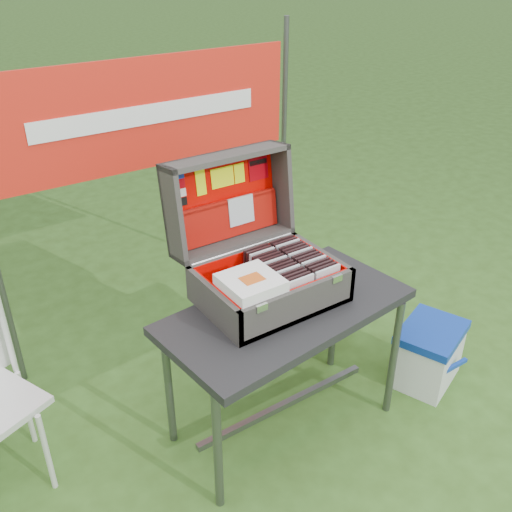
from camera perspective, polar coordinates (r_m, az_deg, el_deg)
ground at (r=2.81m, az=1.72°, el=-17.92°), size 80.00×80.00×0.00m
table at (r=2.66m, az=2.90°, el=-11.22°), size 1.14×0.65×0.68m
table_top at (r=2.46m, az=3.08°, el=-5.53°), size 1.14×0.65×0.04m
table_leg_fl at (r=2.35m, az=-3.85°, el=-18.67°), size 0.04×0.04×0.64m
table_leg_fr at (r=2.82m, az=13.58°, el=-9.96°), size 0.04×0.04×0.64m
table_leg_bl at (r=2.62m, az=-8.72°, el=-12.81°), size 0.04×0.04×0.64m
table_leg_br at (r=3.05m, az=7.83°, el=-5.96°), size 0.04×0.04×0.64m
table_brace at (r=2.81m, az=2.78°, el=-14.65°), size 0.94×0.03×0.03m
suitcase at (r=2.40m, az=0.65°, el=1.94°), size 0.59×0.58×0.57m
suitcase_base_bottom at (r=2.49m, az=1.40°, el=-4.15°), size 0.59×0.42×0.02m
suitcase_base_wall_front at (r=2.32m, az=4.28°, el=-4.98°), size 0.59×0.02×0.16m
suitcase_base_wall_back at (r=2.60m, az=-1.13°, el=-0.91°), size 0.59×0.02×0.16m
suitcase_base_wall_left at (r=2.33m, az=-4.30°, el=-4.90°), size 0.02×0.42×0.16m
suitcase_base_wall_right at (r=2.61m, az=6.50°, el=-0.96°), size 0.02×0.42×0.16m
suitcase_liner_floor at (r=2.48m, az=1.41°, el=-3.87°), size 0.54×0.38×0.01m
suitcase_latch_left at (r=2.18m, az=0.59°, el=-5.20°), size 0.05×0.01×0.03m
suitcase_latch_right at (r=2.39m, az=8.11°, el=-2.26°), size 0.05×0.01×0.03m
suitcase_hinge at (r=2.57m, az=-1.29°, el=0.73°), size 0.53×0.02×0.02m
suitcase_lid_back at (r=2.62m, az=-3.40°, el=5.89°), size 0.59×0.08×0.42m
suitcase_lid_rim_far at (r=2.51m, az=-3.04°, el=9.92°), size 0.59×0.16×0.04m
suitcase_lid_rim_near at (r=2.63m, az=-2.24°, el=1.44°), size 0.59×0.16×0.04m
suitcase_lid_rim_left at (r=2.44m, az=-8.31°, el=4.03°), size 0.02×0.21×0.44m
suitcase_lid_rim_right at (r=2.71m, az=2.51°, el=6.93°), size 0.02×0.21×0.44m
suitcase_lid_liner at (r=2.60m, az=-3.24°, el=5.82°), size 0.54×0.05×0.37m
suitcase_liner_wall_front at (r=2.33m, az=4.07°, el=-4.58°), size 0.54×0.01×0.14m
suitcase_liner_wall_back at (r=2.58m, az=-0.95°, el=-0.82°), size 0.54×0.01×0.14m
suitcase_liner_wall_left at (r=2.33m, az=-4.00°, el=-4.55°), size 0.01×0.38×0.14m
suitcase_liner_wall_right at (r=2.60m, az=6.27°, el=-0.83°), size 0.01×0.38×0.14m
suitcase_lid_pocket at (r=2.62m, az=-2.82°, el=3.69°), size 0.52×0.05×0.17m
suitcase_pocket_edge at (r=2.59m, az=-2.93°, el=5.42°), size 0.51×0.02×0.02m
suitcase_pocket_cd at (r=2.62m, az=-1.50°, el=4.58°), size 0.13×0.03×0.13m
lid_sticker_cc_a at (r=2.46m, az=-7.84°, el=8.02°), size 0.06×0.01×0.04m
lid_sticker_cc_b at (r=2.47m, az=-7.73°, el=7.13°), size 0.06×0.01×0.04m
lid_sticker_cc_c at (r=2.48m, az=-7.61°, el=6.24°), size 0.06×0.01×0.04m
lid_sticker_cc_d at (r=2.50m, az=-7.50°, el=5.37°), size 0.06×0.01×0.04m
lid_card_neon_tall at (r=2.52m, az=-5.55°, el=7.33°), size 0.05×0.02×0.12m
lid_card_neon_main at (r=2.57m, az=-3.38°, el=7.87°), size 0.12×0.01×0.09m
lid_card_neon_small at (r=2.62m, az=-1.68°, el=8.28°), size 0.05×0.01×0.09m
lid_sticker_band at (r=2.67m, az=0.25°, el=8.74°), size 0.11×0.02×0.10m
lid_sticker_band_bar at (r=2.66m, az=0.20°, el=9.36°), size 0.09×0.01×0.02m
cd_left_0 at (r=2.35m, az=4.46°, el=-3.78°), size 0.13×0.01×0.15m
cd_left_1 at (r=2.37m, az=4.12°, el=-3.53°), size 0.13×0.01×0.15m
cd_left_2 at (r=2.38m, az=3.78°, el=-3.28°), size 0.13×0.01×0.15m
cd_left_3 at (r=2.40m, az=3.44°, el=-3.03°), size 0.13×0.01×0.15m
cd_left_4 at (r=2.41m, az=3.10°, el=-2.79°), size 0.13×0.01×0.15m
cd_left_5 at (r=2.43m, az=2.78°, el=-2.55°), size 0.13×0.01×0.15m
cd_left_6 at (r=2.45m, az=2.45°, el=-2.32°), size 0.13×0.01×0.15m
cd_left_7 at (r=2.46m, az=2.13°, el=-2.09°), size 0.13×0.01×0.15m
cd_left_8 at (r=2.48m, az=1.82°, el=-1.86°), size 0.13×0.01×0.15m
cd_left_9 at (r=2.49m, az=1.50°, el=-1.63°), size 0.13×0.01×0.15m
cd_left_10 at (r=2.51m, az=1.20°, el=-1.40°), size 0.13×0.01×0.15m
cd_left_11 at (r=2.53m, az=0.89°, el=-1.18°), size 0.13×0.01×0.15m
cd_left_12 at (r=2.54m, az=0.59°, el=-0.97°), size 0.13×0.01×0.15m
cd_left_13 at (r=2.56m, az=0.30°, el=-0.75°), size 0.13×0.01×0.15m
cd_left_14 at (r=2.58m, az=0.01°, el=-0.54°), size 0.13×0.01×0.15m
cd_right_0 at (r=2.43m, az=7.11°, el=-2.73°), size 0.13×0.01×0.15m
cd_right_1 at (r=2.45m, az=6.75°, el=-2.50°), size 0.13×0.01×0.15m
cd_right_2 at (r=2.46m, az=6.41°, el=-2.27°), size 0.13×0.01×0.15m
cd_right_3 at (r=2.48m, az=6.06°, el=-2.04°), size 0.13×0.01×0.15m
cd_right_4 at (r=2.49m, az=5.72°, el=-1.81°), size 0.13×0.01×0.15m
cd_right_5 at (r=2.51m, az=5.39°, el=-1.58°), size 0.13×0.01×0.15m
cd_right_6 at (r=2.52m, az=5.06°, el=-1.36°), size 0.13×0.01×0.15m
cd_right_7 at (r=2.54m, az=4.73°, el=-1.14°), size 0.13×0.01×0.15m
cd_right_8 at (r=2.55m, az=4.41°, el=-0.93°), size 0.13×0.01×0.15m
cd_right_9 at (r=2.57m, az=4.09°, el=-0.71°), size 0.13×0.01×0.15m
cd_right_10 at (r=2.58m, az=3.78°, el=-0.50°), size 0.13×0.01×0.15m
cd_right_11 at (r=2.60m, az=3.46°, el=-0.29°), size 0.13×0.01×0.15m
cd_right_12 at (r=2.62m, az=3.16°, el=-0.09°), size 0.13×0.01×0.15m
cd_right_13 at (r=2.63m, az=2.85°, el=0.12°), size 0.13×0.01×0.15m
cd_right_14 at (r=2.65m, az=2.55°, el=0.32°), size 0.13×0.01×0.15m
songbook_0 at (r=2.28m, az=-0.53°, el=-3.11°), size 0.22×0.22×0.00m
songbook_1 at (r=2.28m, az=-0.53°, el=-3.00°), size 0.22×0.22×0.00m
songbook_2 at (r=2.28m, az=-0.54°, el=-2.89°), size 0.22×0.22×0.00m
songbook_3 at (r=2.28m, az=-0.54°, el=-2.79°), size 0.22×0.22×0.00m
songbook_4 at (r=2.27m, az=-0.54°, el=-2.68°), size 0.22×0.22×0.00m
songbook_5 at (r=2.27m, az=-0.54°, el=-2.57°), size 0.22×0.22×0.00m
songbook_6 at (r=2.27m, az=-0.54°, el=-2.47°), size 0.22×0.22×0.00m
songbook_7 at (r=2.27m, az=-0.54°, el=-2.36°), size 0.22×0.22×0.00m
songbook_8 at (r=2.26m, az=-0.54°, el=-2.25°), size 0.22×0.22×0.00m
songbook_graphic at (r=2.25m, az=-0.40°, el=-2.27°), size 0.09×0.07×0.00m
cooler at (r=3.15m, az=16.82°, el=-9.35°), size 0.45×0.39×0.33m
cooler_body at (r=3.16m, az=16.77°, el=-9.67°), size 0.42×0.37×0.28m
cooler_lid at (r=3.07m, az=17.20°, el=-7.28°), size 0.45×0.39×0.04m
cooler_handle at (r=3.08m, az=18.98°, el=-10.50°), size 0.22×0.02×0.02m
chair_leg_fr at (r=2.63m, az=-20.19°, el=-17.96°), size 0.02×0.02×0.41m
chair_leg_br at (r=2.86m, az=-21.97°, el=-13.89°), size 0.02×0.02×0.41m
chair_upright_right at (r=2.64m, az=-23.66°, el=-7.24°), size 0.02×0.02×0.38m
cardboard_box at (r=3.29m, az=6.72°, el=-5.32°), size 0.41×0.15×0.43m
banner_post_right at (r=3.52m, az=2.73°, el=9.01°), size 0.03×0.03×1.70m
banner at (r=2.97m, az=-10.64°, el=13.81°), size 1.60×0.02×0.55m
banner_text at (r=2.96m, az=-10.54°, el=13.77°), size 1.20×0.00×0.10m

